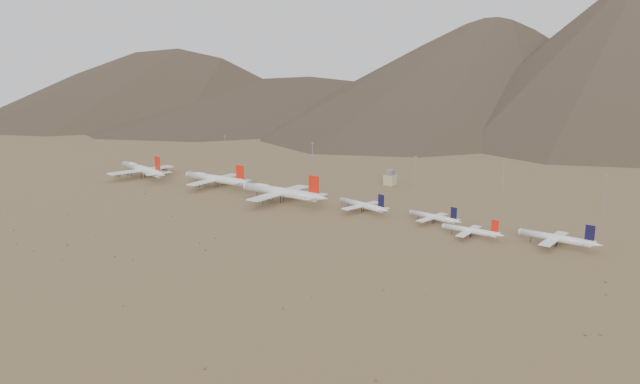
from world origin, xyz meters
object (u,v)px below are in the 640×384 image
Objects in this scene: narrowbody_a at (363,205)px; widebody_west at (142,169)px; widebody_east at (281,192)px; widebody_centre at (215,179)px; control_tower at (390,178)px; narrowbody_b at (434,217)px.

widebody_west is at bearing -164.36° from narrowbody_a.
widebody_east reaches higher than narrowbody_a.
widebody_centre is 137.67m from control_tower.
narrowbody_b is (260.85, 8.17, -3.42)m from widebody_west.
narrowbody_b is (111.61, 10.52, -3.63)m from widebody_east.
widebody_west reaches higher than narrowbody_b.
control_tower is at bearing 141.72° from narrowbody_b.
control_tower is (34.82, 95.72, -2.40)m from widebody_east.
narrowbody_b is at bearing -47.97° from control_tower.
widebody_east is at bearing 12.47° from widebody_west.
control_tower is at bearing 120.82° from narrowbody_a.
widebody_east is 6.29× the size of control_tower.
widebody_east reaches higher than widebody_centre.
widebody_centre reaches higher than narrowbody_b.
widebody_centre is 134.81m from narrowbody_a.
widebody_west is 76.28m from widebody_centre.
widebody_west is 210.75m from narrowbody_a.
narrowbody_a is at bearing -1.81° from widebody_centre.
widebody_centre is 5.59× the size of control_tower.
widebody_west is 6.01× the size of control_tower.
widebody_centre is at bearing 19.63° from widebody_west.
control_tower is at bearing 36.87° from widebody_centre.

